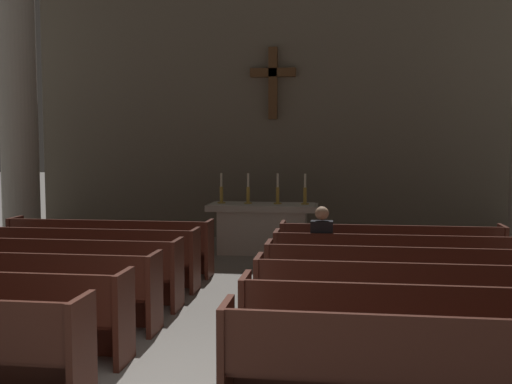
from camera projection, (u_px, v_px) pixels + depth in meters
The scene contains 18 objects.
pew_left_row_3 at pixel (16, 289), 7.26m from camera, with size 3.50×0.50×0.95m.
pew_left_row_4 at pixel (55, 271), 8.26m from camera, with size 3.50×0.50×0.95m.
pew_left_row_5 at pixel (85, 257), 9.26m from camera, with size 3.50×0.50×0.95m.
pew_left_row_6 at pixel (110, 246), 10.26m from camera, with size 3.50×0.50×0.95m.
pew_right_row_1 at pixel (446, 371), 4.63m from camera, with size 3.50×0.50×0.95m.
pew_right_row_2 at pixel (427, 330), 5.63m from camera, with size 3.50×0.50×0.95m.
pew_right_row_3 at pixel (413, 302), 6.63m from camera, with size 3.50×0.50×0.95m.
pew_right_row_4 at pixel (404, 282), 7.63m from camera, with size 3.50×0.50×0.95m.
pew_right_row_5 at pixel (396, 266), 8.63m from camera, with size 3.50×0.50×0.95m.
pew_right_row_6 at pixel (390, 253), 9.63m from camera, with size 3.50×0.50×0.95m.
column_left_second at pixel (18, 107), 12.46m from camera, with size 1.14×1.14×6.14m.
altar at pixel (263, 227), 12.22m from camera, with size 2.20×0.90×1.01m.
candlestick_outer_left at pixel (221, 194), 12.28m from camera, with size 0.16×0.16×0.62m.
candlestick_inner_left at pixel (248, 194), 12.21m from camera, with size 0.16×0.16×0.62m.
candlestick_inner_right at pixel (278, 194), 12.13m from camera, with size 0.16×0.16×0.62m.
candlestick_outer_right at pixel (305, 195), 12.06m from camera, with size 0.16×0.16×0.62m.
apse_with_cross at pixel (274, 98), 14.10m from camera, with size 11.34×0.45×6.55m.
lone_worshipper at pixel (322, 249), 8.80m from camera, with size 0.32×0.43×1.32m.
Camera 1 is at (1.49, -4.70, 2.21)m, focal length 42.40 mm.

